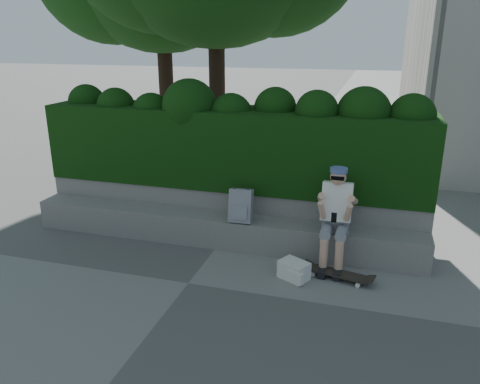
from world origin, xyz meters
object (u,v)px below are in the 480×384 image
(backpack_plaid, at_px, (241,206))
(backpack_ground, at_px, (294,270))
(person, at_px, (336,213))
(skateboard, at_px, (337,274))

(backpack_plaid, relative_size, backpack_ground, 1.31)
(person, relative_size, backpack_plaid, 2.86)
(backpack_ground, bearing_deg, backpack_plaid, 173.81)
(person, distance_m, backpack_ground, 0.95)
(backpack_ground, bearing_deg, skateboard, 44.23)
(person, xyz_separation_m, backpack_ground, (-0.44, -0.56, -0.63))
(skateboard, xyz_separation_m, backpack_ground, (-0.54, -0.15, 0.04))
(person, distance_m, backpack_plaid, 1.36)
(person, distance_m, skateboard, 0.80)
(backpack_plaid, bearing_deg, person, -6.69)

